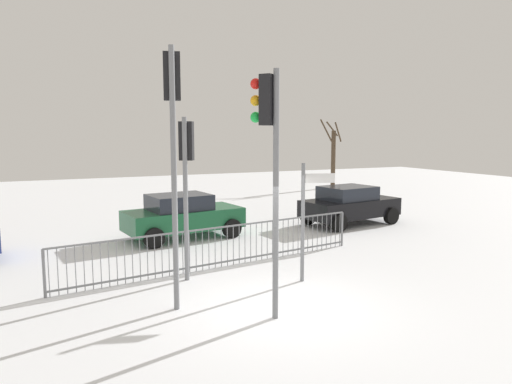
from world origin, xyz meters
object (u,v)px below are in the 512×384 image
object	(u,v)px
traffic_light_mid_left	(173,120)
car_black_near	(349,204)
traffic_light_foreground_right	(269,138)
traffic_light_rear_left	(187,161)
bare_tree_centre	(333,156)
car_green_far	(183,215)
direction_sign_post	(306,215)

from	to	relation	value
traffic_light_mid_left	car_black_near	world-z (taller)	traffic_light_mid_left
traffic_light_foreground_right	traffic_light_mid_left	bearing A→B (deg)	101.64
traffic_light_mid_left	car_black_near	size ratio (longest dim) A/B	1.27
traffic_light_rear_left	car_black_near	xyz separation A→B (m)	(7.51, 3.91, -2.04)
traffic_light_rear_left	bare_tree_centre	world-z (taller)	bare_tree_centre
car_green_far	bare_tree_centre	size ratio (longest dim) A/B	0.91
traffic_light_foreground_right	bare_tree_centre	distance (m)	21.87
traffic_light_rear_left	car_green_far	world-z (taller)	traffic_light_rear_left
traffic_light_rear_left	car_black_near	world-z (taller)	traffic_light_rear_left
traffic_light_foreground_right	traffic_light_rear_left	world-z (taller)	traffic_light_foreground_right
direction_sign_post	bare_tree_centre	bearing A→B (deg)	72.24
traffic_light_rear_left	direction_sign_post	size ratio (longest dim) A/B	1.38
direction_sign_post	car_green_far	xyz separation A→B (m)	(-1.35, 5.64, -0.80)
traffic_light_mid_left	traffic_light_foreground_right	world-z (taller)	traffic_light_mid_left
traffic_light_mid_left	car_green_far	distance (m)	6.91
traffic_light_foreground_right	direction_sign_post	distance (m)	2.96
traffic_light_rear_left	bare_tree_centre	bearing A→B (deg)	76.71
bare_tree_centre	traffic_light_foreground_right	bearing A→B (deg)	-127.13
traffic_light_foreground_right	car_green_far	bearing A→B (deg)	49.22
direction_sign_post	car_black_near	bearing A→B (deg)	64.17
bare_tree_centre	car_green_far	bearing A→B (deg)	-141.46
traffic_light_mid_left	car_green_far	world-z (taller)	traffic_light_mid_left
car_black_near	bare_tree_centre	size ratio (longest dim) A/B	0.92
direction_sign_post	traffic_light_foreground_right	bearing A→B (deg)	-119.60
traffic_light_foreground_right	traffic_light_rear_left	bearing A→B (deg)	65.36
direction_sign_post	bare_tree_centre	xyz separation A→B (m)	(11.44, 15.82, 0.48)
car_black_near	car_green_far	bearing A→B (deg)	168.76
direction_sign_post	car_black_near	world-z (taller)	direction_sign_post
traffic_light_mid_left	direction_sign_post	size ratio (longest dim) A/B	1.83
traffic_light_foreground_right	car_black_near	size ratio (longest dim) A/B	1.15
traffic_light_mid_left	traffic_light_rear_left	distance (m)	2.08
traffic_light_rear_left	car_black_near	size ratio (longest dim) A/B	0.96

